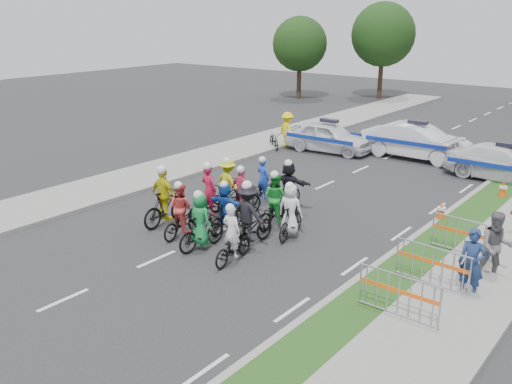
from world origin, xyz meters
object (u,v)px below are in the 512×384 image
Objects in this scene: barrier_1 at (432,268)px; barrier_2 at (465,238)px; rider_11 at (289,190)px; tree_0 at (300,44)px; rider_5 at (226,210)px; marshal_hiviz at (288,130)px; rider_1 at (201,226)px; rider_0 at (233,242)px; spectator_1 at (496,247)px; rider_2 at (181,216)px; police_car_0 at (329,137)px; police_car_1 at (416,141)px; police_car_2 at (506,164)px; rider_9 at (242,197)px; parked_bike at (274,140)px; barrier_0 at (398,298)px; rider_8 at (276,206)px; rider_6 at (210,200)px; rider_10 at (229,189)px; rider_3 at (165,202)px; cone_0 at (441,212)px; cone_1 at (503,190)px; tree_3 at (383,35)px; rider_7 at (291,216)px; rider_12 at (264,187)px; spectator_0 at (472,263)px; rider_4 at (249,221)px.

barrier_2 is (0.00, 2.42, 0.00)m from barrier_1.
tree_0 reaches higher than rider_11.
marshal_hiviz is (-5.22, 10.81, 0.17)m from rider_5.
rider_0 is at bearing 179.81° from rider_1.
spectator_1 is at bearing -169.26° from rider_5.
rider_2 is 1.06× the size of rider_5.
police_car_1 reaches higher than police_car_0.
rider_11 is 0.94× the size of barrier_1.
police_car_1 is at bearing 78.67° from police_car_2.
police_car_2 is (5.67, 10.00, 0.00)m from rider_9.
parked_bike is 0.25× the size of tree_0.
barrier_1 is (0.00, 1.95, 0.00)m from barrier_0.
parked_bike is at bearing 119.63° from spectator_1.
rider_8 is 1.04× the size of rider_9.
rider_1 reaches higher than marshal_hiviz.
rider_6 is at bearing 163.49° from barrier_0.
rider_3 is at bearing 85.43° from rider_10.
rider_3 reaches higher than barrier_2.
police_car_0 is at bearing 142.36° from cone_0.
rider_11 is 1.17× the size of parked_bike.
rider_9 is at bearing -130.50° from cone_1.
rider_11 is at bearing -116.03° from rider_9.
marshal_hiviz is 14.27m from barrier_2.
spectator_1 is 2.62× the size of cone_1.
police_car_2 is (4.76, 8.59, -0.09)m from rider_11.
tree_3 is (-10.79, 30.81, 4.32)m from rider_0.
rider_0 is 0.96× the size of rider_1.
parked_bike is (-7.40, 9.28, -0.28)m from rider_7.
marshal_hiviz is (-10.43, -0.55, 0.20)m from police_car_2.
rider_6 reaches higher than barrier_1.
barrier_2 is (-1.08, 0.96, -0.36)m from spectator_1.
rider_5 is 2.43× the size of cone_1.
rider_10 is at bearing -16.56° from rider_9.
rider_12 is 0.88× the size of barrier_1.
spectator_0 is at bearing 171.44° from rider_12.
rider_8 is at bearing 168.89° from barrier_1.
rider_3 is 1.01× the size of barrier_0.
police_car_0 reaches higher than police_car_2.
tree_0 is at bearing 127.54° from barrier_0.
rider_7 is 11.87m from parked_bike.
rider_10 is 0.38× the size of police_car_1.
rider_1 is 4.22m from rider_11.
barrier_1 is at bearing 168.38° from rider_12.
rider_0 is 1.30m from rider_1.
rider_11 is at bearing 179.14° from barrier_2.
police_car_1 is at bearing -85.84° from rider_4.
rider_3 is 0.32× the size of tree_0.
rider_9 is 1.13× the size of parked_bike.
spectator_1 is at bearing 165.26° from marshal_hiviz.
marshal_hiviz is (-6.47, 11.25, 0.11)m from rider_4.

